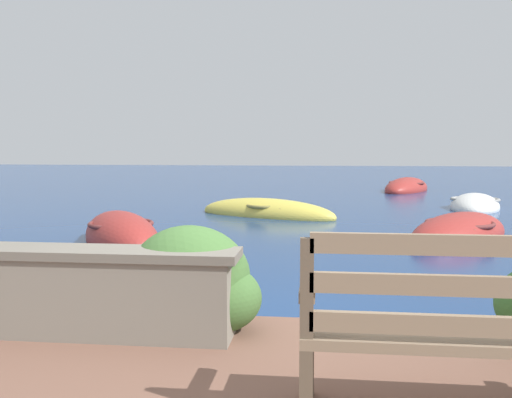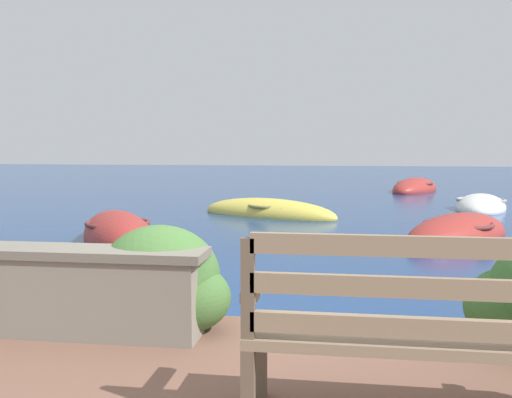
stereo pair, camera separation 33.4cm
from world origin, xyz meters
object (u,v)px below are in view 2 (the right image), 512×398
park_bench (430,328)px  rowboat_outer (481,207)px  rowboat_nearest (118,237)px  rowboat_far (268,213)px  rowboat_mid (458,236)px  rowboat_distant (415,189)px

park_bench → rowboat_outer: size_ratio=0.61×
rowboat_nearest → rowboat_far: rowboat_nearest is taller
rowboat_mid → rowboat_far: size_ratio=0.85×
park_bench → rowboat_nearest: bearing=118.7°
rowboat_distant → rowboat_nearest: bearing=175.4°
rowboat_nearest → rowboat_outer: bearing=-84.1°
rowboat_mid → rowboat_outer: size_ratio=1.04×
park_bench → rowboat_distant: size_ratio=0.51×
rowboat_far → rowboat_outer: 5.28m
rowboat_distant → rowboat_far: bearing=175.1°
rowboat_mid → rowboat_nearest: bearing=-43.8°
rowboat_mid → rowboat_outer: bearing=-161.1°
rowboat_nearest → rowboat_distant: rowboat_nearest is taller
rowboat_nearest → rowboat_mid: bearing=-113.7°
park_bench → rowboat_outer: bearing=71.3°
park_bench → rowboat_far: 9.85m
rowboat_outer → rowboat_nearest: bearing=-35.0°
park_bench → rowboat_mid: park_bench is taller
park_bench → rowboat_nearest: 7.12m
rowboat_far → rowboat_outer: size_ratio=1.22×
rowboat_mid → rowboat_distant: (0.61, 10.15, 0.00)m
rowboat_outer → rowboat_distant: (-0.85, 5.41, 0.01)m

